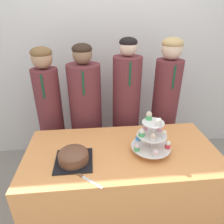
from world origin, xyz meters
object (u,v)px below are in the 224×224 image
(student_0, at_px, (51,121))
(cake_knife, at_px, (83,177))
(student_3, at_px, (164,113))
(student_1, at_px, (87,121))
(round_cake, at_px, (73,156))
(cupcake_stand, at_px, (151,136))
(student_2, at_px, (126,116))

(student_0, bearing_deg, cake_knife, -67.93)
(student_0, relative_size, student_3, 0.96)
(cake_knife, distance_m, student_1, 0.88)
(round_cake, height_order, student_3, student_3)
(round_cake, relative_size, student_1, 0.18)
(cake_knife, bearing_deg, student_3, 87.85)
(round_cake, distance_m, cake_knife, 0.18)
(cupcake_stand, xyz_separation_m, student_1, (-0.49, 0.66, -0.21))
(cake_knife, relative_size, student_1, 0.13)
(cake_knife, bearing_deg, round_cake, 155.07)
(round_cake, height_order, student_2, student_2)
(cupcake_stand, distance_m, student_0, 1.09)
(cupcake_stand, bearing_deg, student_0, 142.37)
(cake_knife, height_order, student_0, student_0)
(cake_knife, xyz_separation_m, student_1, (0.00, 0.88, -0.07))
(student_3, bearing_deg, student_1, 180.00)
(student_2, relative_size, student_3, 1.00)
(student_1, distance_m, student_2, 0.42)
(student_1, bearing_deg, student_0, -180.00)
(student_0, xyz_separation_m, student_2, (0.77, 0.00, 0.01))
(student_3, bearing_deg, round_cake, -141.63)
(student_1, xyz_separation_m, student_3, (0.83, -0.00, 0.05))
(cake_knife, xyz_separation_m, student_0, (-0.36, 0.88, -0.05))
(student_3, bearing_deg, cake_knife, -133.49)
(cupcake_stand, bearing_deg, round_cake, -174.25)
(student_0, bearing_deg, cupcake_stand, -37.63)
(cake_knife, height_order, student_3, student_3)
(cake_knife, xyz_separation_m, student_3, (0.83, 0.88, -0.02))
(cake_knife, relative_size, cupcake_stand, 0.59)
(student_1, xyz_separation_m, student_2, (0.42, -0.00, 0.03))
(student_2, bearing_deg, cake_knife, -115.54)
(round_cake, distance_m, student_0, 0.77)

